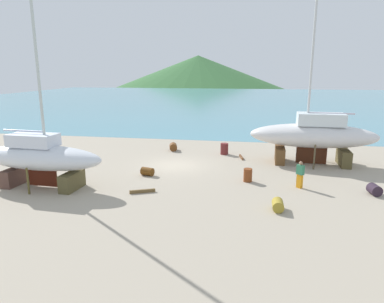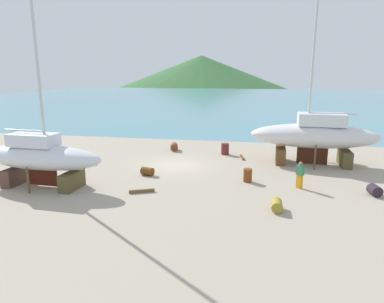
{
  "view_description": "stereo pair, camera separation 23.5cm",
  "coord_description": "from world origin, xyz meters",
  "px_view_note": "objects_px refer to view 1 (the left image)",
  "views": [
    {
      "loc": [
        5.54,
        -24.41,
        6.95
      ],
      "look_at": [
        1.61,
        -1.92,
        1.58
      ],
      "focal_mm": 32.45,
      "sensor_mm": 36.0,
      "label": 1
    },
    {
      "loc": [
        5.77,
        -24.36,
        6.95
      ],
      "look_at": [
        1.61,
        -1.92,
        1.58
      ],
      "focal_mm": 32.45,
      "sensor_mm": 36.0,
      "label": 2
    }
  ],
  "objects_px": {
    "sailboat_far_slipway": "(40,157)",
    "barrel_rust_mid": "(278,205)",
    "barrel_ochre": "(248,175)",
    "barrel_rust_far": "(147,171)",
    "barrel_tar_black": "(224,149)",
    "barrel_tipped_center": "(173,147)",
    "barrel_by_slipway": "(374,190)",
    "sailboat_small_center": "(313,135)",
    "worker": "(300,174)"
  },
  "relations": [
    {
      "from": "barrel_rust_mid",
      "to": "barrel_rust_far",
      "type": "bearing_deg",
      "value": 150.77
    },
    {
      "from": "sailboat_small_center",
      "to": "barrel_by_slipway",
      "type": "xyz_separation_m",
      "value": [
        2.46,
        -6.49,
        -1.9
      ]
    },
    {
      "from": "sailboat_small_center",
      "to": "barrel_rust_far",
      "type": "distance_m",
      "value": 12.65
    },
    {
      "from": "barrel_ochre",
      "to": "barrel_rust_mid",
      "type": "distance_m",
      "value": 4.76
    },
    {
      "from": "sailboat_small_center",
      "to": "barrel_rust_far",
      "type": "xyz_separation_m",
      "value": [
        -11.41,
        -5.12,
        -1.93
      ]
    },
    {
      "from": "barrel_by_slipway",
      "to": "barrel_rust_far",
      "type": "bearing_deg",
      "value": 174.35
    },
    {
      "from": "barrel_rust_far",
      "to": "sailboat_far_slipway",
      "type": "bearing_deg",
      "value": -148.97
    },
    {
      "from": "sailboat_small_center",
      "to": "barrel_ochre",
      "type": "distance_m",
      "value": 7.29
    },
    {
      "from": "sailboat_far_slipway",
      "to": "barrel_ochre",
      "type": "relative_size",
      "value": 15.33
    },
    {
      "from": "barrel_rust_mid",
      "to": "sailboat_small_center",
      "type": "bearing_deg",
      "value": 72.27
    },
    {
      "from": "sailboat_far_slipway",
      "to": "barrel_tipped_center",
      "type": "xyz_separation_m",
      "value": [
        5.64,
        10.95,
        -1.55
      ]
    },
    {
      "from": "barrel_rust_far",
      "to": "barrel_rust_mid",
      "type": "distance_m",
      "value": 9.5
    },
    {
      "from": "sailboat_far_slipway",
      "to": "barrel_rust_mid",
      "type": "height_order",
      "value": "sailboat_far_slipway"
    },
    {
      "from": "barrel_ochre",
      "to": "barrel_rust_mid",
      "type": "height_order",
      "value": "barrel_ochre"
    },
    {
      "from": "barrel_tipped_center",
      "to": "barrel_by_slipway",
      "type": "xyz_separation_m",
      "value": [
        13.81,
        -8.96,
        -0.02
      ]
    },
    {
      "from": "worker",
      "to": "barrel_rust_mid",
      "type": "height_order",
      "value": "worker"
    },
    {
      "from": "barrel_rust_far",
      "to": "worker",
      "type": "bearing_deg",
      "value": -4.97
    },
    {
      "from": "barrel_tar_black",
      "to": "barrel_rust_mid",
      "type": "bearing_deg",
      "value": -72.45
    },
    {
      "from": "worker",
      "to": "barrel_by_slipway",
      "type": "relative_size",
      "value": 2.15
    },
    {
      "from": "sailboat_small_center",
      "to": "barrel_rust_far",
      "type": "relative_size",
      "value": 19.39
    },
    {
      "from": "barrel_tipped_center",
      "to": "barrel_rust_mid",
      "type": "height_order",
      "value": "barrel_tipped_center"
    },
    {
      "from": "barrel_by_slipway",
      "to": "barrel_rust_mid",
      "type": "bearing_deg",
      "value": -149.63
    },
    {
      "from": "barrel_ochre",
      "to": "barrel_rust_far",
      "type": "bearing_deg",
      "value": 178.69
    },
    {
      "from": "barrel_rust_mid",
      "to": "barrel_by_slipway",
      "type": "bearing_deg",
      "value": 30.37
    },
    {
      "from": "barrel_ochre",
      "to": "barrel_by_slipway",
      "type": "relative_size",
      "value": 1.1
    },
    {
      "from": "sailboat_far_slipway",
      "to": "barrel_ochre",
      "type": "xyz_separation_m",
      "value": [
        12.29,
        3.21,
        -1.46
      ]
    },
    {
      "from": "barrel_rust_far",
      "to": "barrel_tipped_center",
      "type": "height_order",
      "value": "barrel_tipped_center"
    },
    {
      "from": "sailboat_far_slipway",
      "to": "barrel_tar_black",
      "type": "xyz_separation_m",
      "value": [
        10.21,
        10.32,
        -1.41
      ]
    },
    {
      "from": "barrel_rust_far",
      "to": "barrel_tipped_center",
      "type": "xyz_separation_m",
      "value": [
        0.05,
        7.59,
        0.05
      ]
    },
    {
      "from": "sailboat_small_center",
      "to": "worker",
      "type": "xyz_separation_m",
      "value": [
        -1.6,
        -5.97,
        -1.35
      ]
    },
    {
      "from": "barrel_by_slipway",
      "to": "barrel_tipped_center",
      "type": "bearing_deg",
      "value": 147.03
    },
    {
      "from": "sailboat_small_center",
      "to": "barrel_ochre",
      "type": "relative_size",
      "value": 18.48
    },
    {
      "from": "sailboat_far_slipway",
      "to": "barrel_rust_far",
      "type": "height_order",
      "value": "sailboat_far_slipway"
    },
    {
      "from": "sailboat_small_center",
      "to": "worker",
      "type": "relative_size",
      "value": 9.48
    },
    {
      "from": "sailboat_small_center",
      "to": "barrel_rust_mid",
      "type": "xyz_separation_m",
      "value": [
        -3.12,
        -9.75,
        -1.92
      ]
    },
    {
      "from": "barrel_tipped_center",
      "to": "barrel_rust_mid",
      "type": "bearing_deg",
      "value": -56.03
    },
    {
      "from": "barrel_ochre",
      "to": "barrel_rust_far",
      "type": "height_order",
      "value": "barrel_ochre"
    },
    {
      "from": "barrel_tar_black",
      "to": "barrel_tipped_center",
      "type": "distance_m",
      "value": 4.61
    },
    {
      "from": "worker",
      "to": "barrel_tar_black",
      "type": "distance_m",
      "value": 9.38
    },
    {
      "from": "barrel_rust_mid",
      "to": "sailboat_far_slipway",
      "type": "bearing_deg",
      "value": 174.74
    },
    {
      "from": "worker",
      "to": "sailboat_far_slipway",
      "type": "bearing_deg",
      "value": -34.43
    },
    {
      "from": "sailboat_far_slipway",
      "to": "barrel_rust_mid",
      "type": "xyz_separation_m",
      "value": [
        13.88,
        -1.28,
        -1.59
      ]
    },
    {
      "from": "barrel_tipped_center",
      "to": "worker",
      "type": "bearing_deg",
      "value": -40.88
    },
    {
      "from": "barrel_ochre",
      "to": "barrel_tar_black",
      "type": "relative_size",
      "value": 0.9
    },
    {
      "from": "barrel_by_slipway",
      "to": "barrel_rust_mid",
      "type": "xyz_separation_m",
      "value": [
        -5.58,
        -3.27,
        -0.02
      ]
    },
    {
      "from": "worker",
      "to": "barrel_tar_black",
      "type": "relative_size",
      "value": 1.76
    },
    {
      "from": "barrel_by_slipway",
      "to": "barrel_rust_mid",
      "type": "relative_size",
      "value": 0.87
    },
    {
      "from": "sailboat_far_slipway",
      "to": "barrel_tipped_center",
      "type": "bearing_deg",
      "value": 66.0
    },
    {
      "from": "worker",
      "to": "barrel_ochre",
      "type": "height_order",
      "value": "worker"
    },
    {
      "from": "sailboat_small_center",
      "to": "barrel_tipped_center",
      "type": "relative_size",
      "value": 17.15
    }
  ]
}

